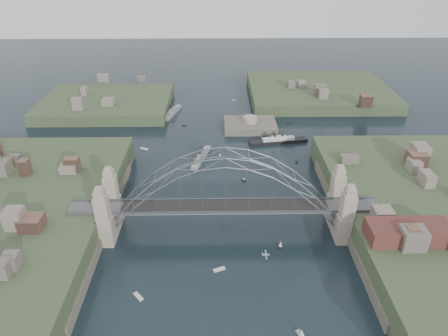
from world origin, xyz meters
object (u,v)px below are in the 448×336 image
fort_island (250,129)px  ocean_liner (278,141)px  naval_cruiser_far (173,112)px  bridge (225,194)px  naval_cruiser_near (201,157)px  wharf_shed (409,232)px

fort_island → ocean_liner: size_ratio=0.93×
fort_island → naval_cruiser_far: naval_cruiser_far is taller
bridge → naval_cruiser_near: 44.63m
bridge → ocean_liner: (22.27, 55.68, -11.43)m
bridge → naval_cruiser_near: bearing=100.7°
fort_island → ocean_liner: bearing=-54.4°
naval_cruiser_far → ocean_liner: 54.95m
fort_island → naval_cruiser_near: (-20.02, -27.62, 1.19)m
naval_cruiser_far → fort_island: bearing=-26.5°
wharf_shed → naval_cruiser_near: (-52.02, 56.38, -9.15)m
bridge → naval_cruiser_near: (-8.02, 42.38, -11.47)m
fort_island → wharf_shed: (32.00, -84.00, 10.34)m
bridge → fort_island: (12.00, 70.00, -12.66)m
bridge → naval_cruiser_far: bearing=104.6°
bridge → naval_cruiser_far: size_ratio=4.75×
fort_island → naval_cruiser_near: size_ratio=1.20×
wharf_shed → naval_cruiser_near: bearing=132.7°
fort_island → wharf_shed: wharf_shed is taller
fort_island → naval_cruiser_near: fort_island is taller
naval_cruiser_far → bridge: bearing=-75.4°
naval_cruiser_far → wharf_shed: bearing=-56.6°
wharf_shed → ocean_liner: (-21.73, 69.68, -9.11)m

